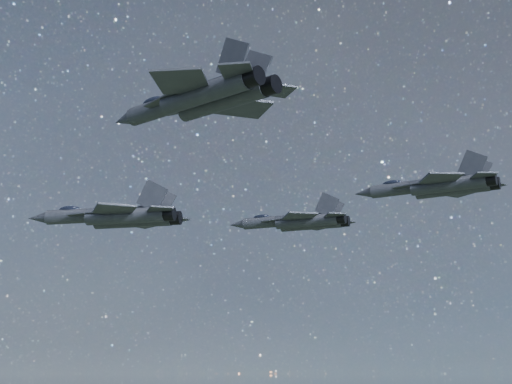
# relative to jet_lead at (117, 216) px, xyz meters

# --- Properties ---
(jet_lead) EXTENTS (19.64, 13.93, 4.99)m
(jet_lead) POSITION_rel_jet_lead_xyz_m (0.00, 0.00, 0.00)
(jet_lead) COLOR #2F323B
(jet_left) EXTENTS (18.62, 13.03, 4.69)m
(jet_left) POSITION_rel_jet_lead_xyz_m (17.05, 22.77, 3.12)
(jet_left) COLOR #2F323B
(jet_right) EXTENTS (17.65, 11.59, 4.54)m
(jet_right) POSITION_rel_jet_lead_xyz_m (18.67, -24.07, 3.49)
(jet_right) COLOR #2F323B
(jet_slot) EXTENTS (15.41, 10.50, 3.87)m
(jet_slot) POSITION_rel_jet_lead_xyz_m (36.44, -3.24, 0.35)
(jet_slot) COLOR #2F323B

